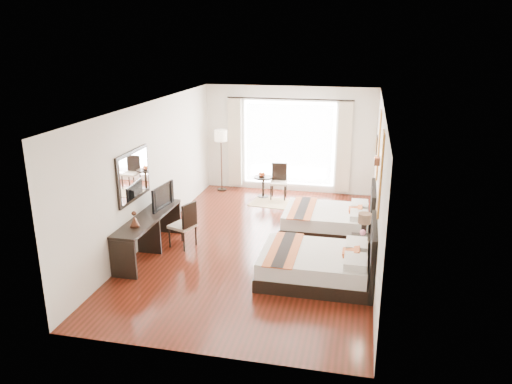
% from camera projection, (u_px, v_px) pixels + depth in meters
% --- Properties ---
extents(floor, '(4.50, 7.50, 0.01)m').
position_uv_depth(floor, '(259.00, 244.00, 10.11)').
color(floor, '#3A150A').
rests_on(floor, ground).
extents(ceiling, '(4.50, 7.50, 0.02)m').
position_uv_depth(ceiling, '(260.00, 106.00, 9.27)').
color(ceiling, white).
rests_on(ceiling, wall_headboard).
extents(wall_headboard, '(0.01, 7.50, 2.80)m').
position_uv_depth(wall_headboard, '(378.00, 185.00, 9.23)').
color(wall_headboard, silver).
rests_on(wall_headboard, floor).
extents(wall_desk, '(0.01, 7.50, 2.80)m').
position_uv_depth(wall_desk, '(152.00, 171.00, 10.15)').
color(wall_desk, silver).
rests_on(wall_desk, floor).
extents(wall_window, '(4.50, 0.01, 2.80)m').
position_uv_depth(wall_window, '(289.00, 140.00, 13.18)').
color(wall_window, silver).
rests_on(wall_window, floor).
extents(wall_entry, '(4.50, 0.01, 2.80)m').
position_uv_depth(wall_entry, '(197.00, 258.00, 6.20)').
color(wall_entry, silver).
rests_on(wall_entry, floor).
extents(window_glass, '(2.40, 0.02, 2.20)m').
position_uv_depth(window_glass, '(289.00, 144.00, 13.19)').
color(window_glass, white).
rests_on(window_glass, wall_window).
extents(sheer_curtain, '(2.30, 0.02, 2.10)m').
position_uv_depth(sheer_curtain, '(289.00, 144.00, 13.14)').
color(sheer_curtain, white).
rests_on(sheer_curtain, wall_window).
extents(drape_left, '(0.35, 0.14, 2.35)m').
position_uv_depth(drape_left, '(235.00, 143.00, 13.40)').
color(drape_left, '#B5A48C').
rests_on(drape_left, floor).
extents(drape_right, '(0.35, 0.14, 2.35)m').
position_uv_depth(drape_right, '(344.00, 148.00, 12.81)').
color(drape_right, '#B5A48C').
rests_on(drape_right, floor).
extents(art_panel_near, '(0.03, 0.50, 1.35)m').
position_uv_depth(art_panel_near, '(381.00, 174.00, 7.89)').
color(art_panel_near, maroon).
rests_on(art_panel_near, wall_headboard).
extents(art_panel_far, '(0.03, 0.50, 1.35)m').
position_uv_depth(art_panel_far, '(379.00, 145.00, 9.97)').
color(art_panel_far, maroon).
rests_on(art_panel_far, wall_headboard).
extents(wall_sconce, '(0.10, 0.14, 0.14)m').
position_uv_depth(wall_sconce, '(377.00, 161.00, 8.81)').
color(wall_sconce, '#3E2116').
rests_on(wall_sconce, wall_headboard).
extents(mirror_frame, '(0.04, 1.25, 0.95)m').
position_uv_depth(mirror_frame, '(133.00, 176.00, 9.28)').
color(mirror_frame, black).
rests_on(mirror_frame, wall_desk).
extents(mirror_glass, '(0.01, 1.12, 0.82)m').
position_uv_depth(mirror_glass, '(135.00, 176.00, 9.27)').
color(mirror_glass, white).
rests_on(mirror_glass, mirror_frame).
extents(bed_near, '(1.94, 1.51, 1.09)m').
position_uv_depth(bed_near, '(320.00, 264.00, 8.57)').
color(bed_near, black).
rests_on(bed_near, floor).
extents(bed_far, '(1.90, 1.48, 1.06)m').
position_uv_depth(bed_far, '(331.00, 220.00, 10.66)').
color(bed_far, black).
rests_on(bed_far, floor).
extents(nightstand, '(0.38, 0.47, 0.45)m').
position_uv_depth(nightstand, '(360.00, 248.00, 9.36)').
color(nightstand, black).
rests_on(nightstand, floor).
extents(table_lamp, '(0.25, 0.25, 0.39)m').
position_uv_depth(table_lamp, '(365.00, 220.00, 9.27)').
color(table_lamp, black).
rests_on(table_lamp, nightstand).
extents(vase, '(0.12, 0.12, 0.12)m').
position_uv_depth(vase, '(363.00, 236.00, 9.08)').
color(vase, black).
rests_on(vase, nightstand).
extents(console_desk, '(0.50, 2.20, 0.76)m').
position_uv_depth(console_desk, '(149.00, 235.00, 9.59)').
color(console_desk, black).
rests_on(console_desk, floor).
extents(television, '(0.19, 0.83, 0.47)m').
position_uv_depth(television, '(159.00, 196.00, 9.91)').
color(television, black).
rests_on(television, console_desk).
extents(bronze_figurine, '(0.17, 0.17, 0.26)m').
position_uv_depth(bronze_figurine, '(134.00, 220.00, 8.93)').
color(bronze_figurine, '#3E2116').
rests_on(bronze_figurine, console_desk).
extents(desk_chair, '(0.56, 0.56, 0.94)m').
position_uv_depth(desk_chair, '(183.00, 233.00, 9.92)').
color(desk_chair, tan).
rests_on(desk_chair, floor).
extents(floor_lamp, '(0.33, 0.33, 1.66)m').
position_uv_depth(floor_lamp, '(221.00, 140.00, 13.18)').
color(floor_lamp, black).
rests_on(floor_lamp, floor).
extents(side_table, '(0.48, 0.48, 0.55)m').
position_uv_depth(side_table, '(263.00, 187.00, 12.96)').
color(side_table, black).
rests_on(side_table, floor).
extents(fruit_bowl, '(0.21, 0.21, 0.05)m').
position_uv_depth(fruit_bowl, '(262.00, 176.00, 12.85)').
color(fruit_bowl, '#432A18').
rests_on(fruit_bowl, side_table).
extents(window_chair, '(0.44, 0.44, 0.90)m').
position_uv_depth(window_chair, '(279.00, 188.00, 12.86)').
color(window_chair, tan).
rests_on(window_chair, floor).
extents(jute_rug, '(1.31, 0.97, 0.01)m').
position_uv_depth(jute_rug, '(276.00, 203.00, 12.54)').
color(jute_rug, tan).
rests_on(jute_rug, floor).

